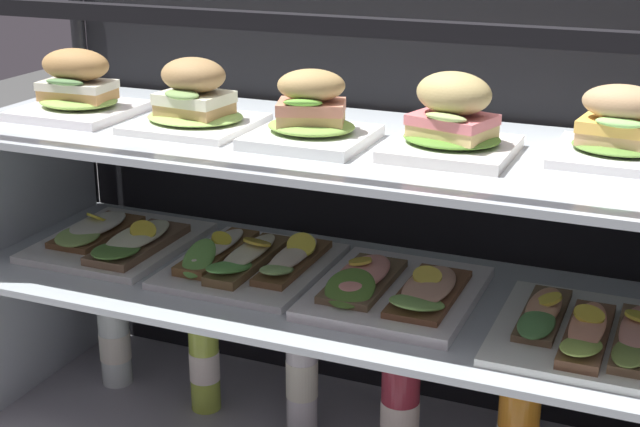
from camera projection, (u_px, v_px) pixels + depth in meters
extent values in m
cylinder|color=black|center=(90.00, 170.00, 1.98)|extent=(0.03, 0.03, 0.83)
cube|color=black|center=(252.00, 21.00, 1.22)|extent=(1.26, 0.02, 0.02)
cube|color=black|center=(369.00, 196.00, 1.76)|extent=(1.23, 0.01, 0.80)
cube|color=silver|center=(37.00, 312.00, 1.85)|extent=(0.01, 0.43, 0.30)
cube|color=silver|center=(320.00, 288.00, 1.58)|extent=(1.24, 0.45, 0.01)
cube|color=silver|center=(22.00, 175.00, 1.76)|extent=(0.01, 0.43, 0.24)
cube|color=silver|center=(320.00, 142.00, 1.49)|extent=(1.24, 0.45, 0.01)
cube|color=white|center=(79.00, 111.00, 1.64)|extent=(0.19, 0.19, 0.02)
ellipsoid|color=#8AB64E|center=(79.00, 101.00, 1.63)|extent=(0.14, 0.12, 0.02)
cube|color=tan|center=(78.00, 94.00, 1.63)|extent=(0.13, 0.08, 0.02)
cube|color=beige|center=(77.00, 85.00, 1.62)|extent=(0.13, 0.08, 0.01)
ellipsoid|color=#567F49|center=(65.00, 82.00, 1.59)|extent=(0.07, 0.03, 0.02)
ellipsoid|color=#A57844|center=(75.00, 65.00, 1.61)|extent=(0.13, 0.08, 0.06)
cube|color=white|center=(195.00, 124.00, 1.55)|extent=(0.19, 0.19, 0.01)
ellipsoid|color=#93C35A|center=(195.00, 116.00, 1.55)|extent=(0.16, 0.14, 0.01)
cube|color=tan|center=(195.00, 110.00, 1.54)|extent=(0.12, 0.10, 0.02)
cube|color=#E7E8C3|center=(194.00, 98.00, 1.54)|extent=(0.12, 0.10, 0.02)
ellipsoid|color=#769B53|center=(182.00, 94.00, 1.50)|extent=(0.07, 0.04, 0.02)
ellipsoid|color=#A27D4D|center=(193.00, 75.00, 1.53)|extent=(0.12, 0.10, 0.06)
cube|color=white|center=(311.00, 138.00, 1.46)|extent=(0.18, 0.18, 0.02)
ellipsoid|color=#80AE49|center=(311.00, 126.00, 1.45)|extent=(0.14, 0.12, 0.02)
cube|color=tan|center=(311.00, 119.00, 1.45)|extent=(0.12, 0.10, 0.02)
cube|color=tan|center=(311.00, 107.00, 1.44)|extent=(0.12, 0.10, 0.02)
ellipsoid|color=#6DB23D|center=(303.00, 103.00, 1.41)|extent=(0.07, 0.04, 0.02)
ellipsoid|color=tan|center=(311.00, 85.00, 1.43)|extent=(0.12, 0.10, 0.05)
cube|color=white|center=(451.00, 149.00, 1.39)|extent=(0.18, 0.18, 0.02)
ellipsoid|color=#568C30|center=(452.00, 138.00, 1.39)|extent=(0.15, 0.12, 0.02)
cube|color=#E0C478|center=(452.00, 131.00, 1.38)|extent=(0.13, 0.11, 0.02)
cube|color=#DE7377|center=(453.00, 120.00, 1.38)|extent=(0.13, 0.12, 0.02)
ellipsoid|color=#A7BF6F|center=(446.00, 117.00, 1.34)|extent=(0.07, 0.05, 0.02)
ellipsoid|color=tan|center=(454.00, 93.00, 1.37)|extent=(0.14, 0.12, 0.06)
cube|color=white|center=(618.00, 155.00, 1.37)|extent=(0.18, 0.18, 0.01)
ellipsoid|color=olive|center=(619.00, 146.00, 1.36)|extent=(0.14, 0.12, 0.01)
cube|color=#DDAF79|center=(620.00, 139.00, 1.36)|extent=(0.12, 0.09, 0.02)
cube|color=#F5BE53|center=(621.00, 126.00, 1.35)|extent=(0.13, 0.09, 0.02)
ellipsoid|color=#8DCD6A|center=(620.00, 123.00, 1.32)|extent=(0.07, 0.04, 0.02)
ellipsoid|color=tan|center=(624.00, 103.00, 1.34)|extent=(0.13, 0.09, 0.05)
cube|color=white|center=(119.00, 242.00, 1.75)|extent=(0.26, 0.30, 0.01)
cube|color=brown|center=(97.00, 232.00, 1.77)|extent=(0.09, 0.20, 0.01)
ellipsoid|color=#8EB459|center=(78.00, 236.00, 1.71)|extent=(0.10, 0.11, 0.02)
ellipsoid|color=silver|center=(97.00, 224.00, 1.76)|extent=(0.08, 0.16, 0.02)
cylinder|color=yellow|center=(96.00, 217.00, 1.76)|extent=(0.05, 0.05, 0.02)
cube|color=brown|center=(138.00, 244.00, 1.70)|extent=(0.09, 0.23, 0.01)
ellipsoid|color=#518336|center=(116.00, 250.00, 1.64)|extent=(0.10, 0.13, 0.03)
ellipsoid|color=#EAEDC1|center=(137.00, 236.00, 1.69)|extent=(0.08, 0.18, 0.02)
cylinder|color=yellow|center=(143.00, 230.00, 1.69)|extent=(0.06, 0.06, 0.03)
cube|color=white|center=(251.00, 266.00, 1.64)|extent=(0.26, 0.30, 0.01)
cube|color=brown|center=(218.00, 252.00, 1.66)|extent=(0.06, 0.22, 0.02)
ellipsoid|color=#69AB4A|center=(199.00, 258.00, 1.60)|extent=(0.08, 0.12, 0.05)
ellipsoid|color=silver|center=(217.00, 245.00, 1.66)|extent=(0.05, 0.17, 0.01)
cylinder|color=yellow|center=(222.00, 239.00, 1.66)|extent=(0.05, 0.05, 0.02)
cube|color=brown|center=(249.00, 260.00, 1.63)|extent=(0.06, 0.23, 0.02)
ellipsoid|color=#61B24D|center=(230.00, 267.00, 1.56)|extent=(0.07, 0.12, 0.04)
ellipsoid|color=#EEE9C1|center=(249.00, 252.00, 1.62)|extent=(0.05, 0.19, 0.02)
cylinder|color=yellow|center=(257.00, 242.00, 1.64)|extent=(0.07, 0.06, 0.02)
cube|color=brown|center=(293.00, 262.00, 1.62)|extent=(0.06, 0.22, 0.01)
ellipsoid|color=#9ACB71|center=(277.00, 269.00, 1.56)|extent=(0.07, 0.12, 0.05)
ellipsoid|color=#F1E1C6|center=(293.00, 254.00, 1.62)|extent=(0.05, 0.18, 0.02)
cylinder|color=yellow|center=(301.00, 245.00, 1.63)|extent=(0.06, 0.06, 0.03)
cube|color=white|center=(395.00, 294.00, 1.52)|extent=(0.26, 0.30, 0.02)
cube|color=brown|center=(363.00, 281.00, 1.53)|extent=(0.09, 0.20, 0.01)
ellipsoid|color=#558430|center=(350.00, 288.00, 1.48)|extent=(0.09, 0.11, 0.04)
ellipsoid|color=#F3998B|center=(363.00, 272.00, 1.53)|extent=(0.08, 0.16, 0.02)
cylinder|color=yellow|center=(360.00, 261.00, 1.54)|extent=(0.05, 0.05, 0.01)
cube|color=brown|center=(429.00, 293.00, 1.49)|extent=(0.09, 0.21, 0.01)
ellipsoid|color=#89C25B|center=(417.00, 303.00, 1.43)|extent=(0.10, 0.12, 0.04)
ellipsoid|color=#E2A888|center=(429.00, 286.00, 1.48)|extent=(0.08, 0.17, 0.02)
cylinder|color=#F6D649|center=(427.00, 277.00, 1.49)|extent=(0.06, 0.06, 0.02)
cube|color=white|center=(583.00, 334.00, 1.39)|extent=(0.26, 0.30, 0.01)
cube|color=brown|center=(543.00, 315.00, 1.42)|extent=(0.06, 0.20, 0.01)
ellipsoid|color=#4E8946|center=(536.00, 324.00, 1.37)|extent=(0.06, 0.10, 0.02)
ellipsoid|color=#E3A478|center=(544.00, 307.00, 1.42)|extent=(0.05, 0.16, 0.01)
cylinder|color=yellow|center=(549.00, 300.00, 1.42)|extent=(0.05, 0.05, 0.02)
cube|color=brown|center=(587.00, 335.00, 1.35)|extent=(0.06, 0.22, 0.02)
ellipsoid|color=#93B449|center=(581.00, 346.00, 1.29)|extent=(0.07, 0.12, 0.04)
ellipsoid|color=#F6A47D|center=(588.00, 326.00, 1.35)|extent=(0.05, 0.17, 0.02)
cylinder|color=yellow|center=(589.00, 315.00, 1.36)|extent=(0.06, 0.06, 0.01)
cube|color=brown|center=(637.00, 340.00, 1.34)|extent=(0.06, 0.22, 0.01)
ellipsoid|color=olive|center=(633.00, 351.00, 1.28)|extent=(0.07, 0.12, 0.02)
ellipsoid|color=#E29A85|center=(638.00, 330.00, 1.34)|extent=(0.05, 0.17, 0.02)
cylinder|color=yellow|center=(640.00, 317.00, 1.35)|extent=(0.06, 0.06, 0.01)
cylinder|color=white|center=(115.00, 344.00, 1.86)|extent=(0.06, 0.06, 0.17)
cylinder|color=white|center=(115.00, 345.00, 1.86)|extent=(0.06, 0.06, 0.06)
cylinder|color=white|center=(111.00, 295.00, 1.83)|extent=(0.04, 0.04, 0.05)
cylinder|color=black|center=(110.00, 280.00, 1.82)|extent=(0.04, 0.04, 0.02)
cylinder|color=#ADC742|center=(205.00, 365.00, 1.77)|extent=(0.06, 0.06, 0.18)
cylinder|color=silver|center=(205.00, 365.00, 1.77)|extent=(0.06, 0.06, 0.06)
cylinder|color=#B8CC52|center=(202.00, 312.00, 1.73)|extent=(0.03, 0.03, 0.04)
cylinder|color=silver|center=(202.00, 299.00, 1.72)|extent=(0.03, 0.03, 0.01)
cylinder|color=white|center=(302.00, 382.00, 1.70)|extent=(0.06, 0.06, 0.19)
cylinder|color=#ECE8CD|center=(302.00, 378.00, 1.70)|extent=(0.06, 0.06, 0.07)
cylinder|color=silver|center=(302.00, 326.00, 1.66)|extent=(0.03, 0.03, 0.04)
cylinder|color=#2972B7|center=(301.00, 312.00, 1.66)|extent=(0.03, 0.03, 0.01)
cylinder|color=#9E2938|center=(400.00, 403.00, 1.62)|extent=(0.07, 0.07, 0.20)
cylinder|color=#F3E0CE|center=(400.00, 415.00, 1.63)|extent=(0.07, 0.07, 0.06)
cylinder|color=#992144|center=(402.00, 340.00, 1.58)|extent=(0.03, 0.03, 0.05)
cylinder|color=silver|center=(403.00, 324.00, 1.57)|extent=(0.04, 0.04, 0.01)
cylinder|color=orange|center=(522.00, 378.00, 1.52)|extent=(0.04, 0.04, 0.04)
cylinder|color=white|center=(523.00, 363.00, 1.51)|extent=(0.04, 0.04, 0.01)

